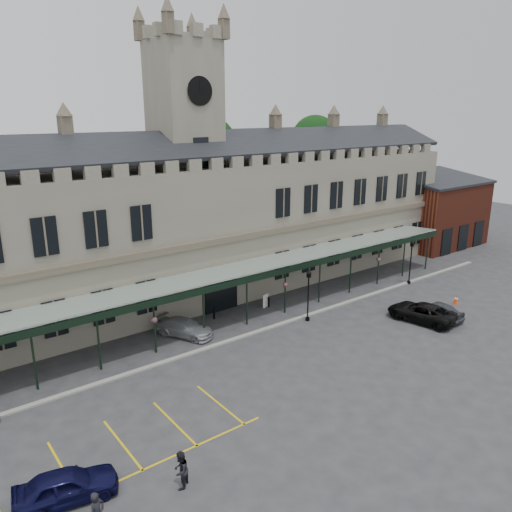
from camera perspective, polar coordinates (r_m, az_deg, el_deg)
ground at (r=35.45m, az=6.02°, el=-11.55°), size 140.00×140.00×0.00m
station_building at (r=45.34m, az=-7.63°, el=3.36°), size 60.00×10.36×17.30m
clock_tower at (r=44.42m, az=-8.02°, el=11.76°), size 5.60×5.60×24.80m
canopy at (r=39.69m, az=-1.29°, el=-4.52°), size 50.00×4.10×4.30m
brick_annex at (r=67.29m, az=19.87°, el=4.75°), size 12.40×8.36×9.23m
kerb at (r=39.15m, az=0.45°, el=-8.54°), size 60.00×0.40×0.12m
parking_markings at (r=27.87m, az=-14.61°, el=-20.62°), size 16.00×6.00×0.01m
tree_behind_mid at (r=56.24m, az=-5.40°, el=12.47°), size 6.00×6.00×16.00m
tree_behind_right at (r=66.13m, az=6.73°, el=12.99°), size 6.00×6.00×16.00m
lamp_post_mid at (r=40.35m, az=6.00°, el=-3.96°), size 0.41×0.41×4.39m
lamp_post_right at (r=50.95m, az=17.29°, el=-0.20°), size 0.43×0.43×4.52m
traffic_cone at (r=47.82m, az=21.90°, el=-4.67°), size 0.45×0.45×0.72m
sign_board at (r=43.55m, az=1.11°, el=-5.16°), size 0.68×0.20×1.18m
bollard_left at (r=41.36m, az=-4.81°, el=-6.54°), size 0.18×0.18×0.99m
bollard_right at (r=43.63m, az=1.46°, el=-5.29°), size 0.16×0.16×0.91m
car_left_a at (r=25.37m, az=-20.87°, el=-23.33°), size 4.69×2.69×1.50m
car_taxi at (r=38.60m, az=-8.14°, el=-8.11°), size 3.72×4.92×1.33m
car_van at (r=42.89m, az=18.38°, el=-6.12°), size 3.55×5.84×1.52m
car_right_a at (r=43.85m, az=20.00°, el=-5.82°), size 1.81×4.31×1.46m
person_b at (r=24.70m, az=-8.61°, el=-23.05°), size 1.13×1.10×1.84m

